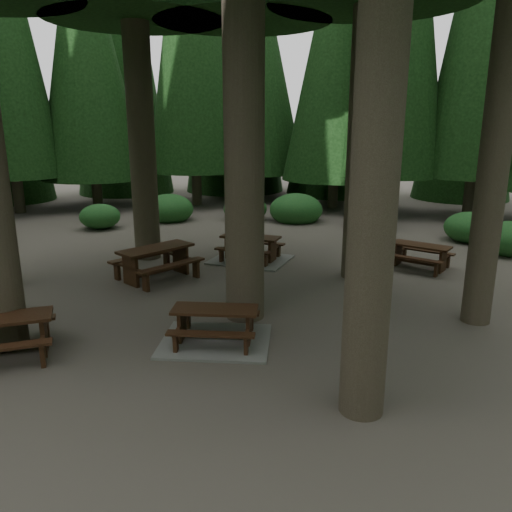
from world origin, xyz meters
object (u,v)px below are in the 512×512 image
at_px(picnic_table_a, 215,331).
at_px(picnic_table_b, 156,258).
at_px(picnic_table_c, 251,252).
at_px(picnic_table_e, 0,331).
at_px(picnic_table_d, 420,252).

height_order(picnic_table_a, picnic_table_b, picnic_table_b).
distance_m(picnic_table_b, picnic_table_c, 3.20).
height_order(picnic_table_c, picnic_table_e, picnic_table_e).
bearing_deg(picnic_table_e, picnic_table_a, -9.13).
relative_size(picnic_table_b, picnic_table_c, 1.04).
relative_size(picnic_table_b, picnic_table_e, 1.08).
bearing_deg(picnic_table_c, picnic_table_b, -122.35).
relative_size(picnic_table_d, picnic_table_e, 0.83).
xyz_separation_m(picnic_table_c, picnic_table_e, (-1.36, -7.95, 0.26)).
relative_size(picnic_table_c, picnic_table_d, 1.25).
height_order(picnic_table_b, picnic_table_d, picnic_table_b).
xyz_separation_m(picnic_table_b, picnic_table_d, (6.51, 4.03, -0.11)).
bearing_deg(picnic_table_c, picnic_table_a, -74.53).
distance_m(picnic_table_a, picnic_table_e, 3.93).
bearing_deg(picnic_table_b, picnic_table_e, -157.61).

